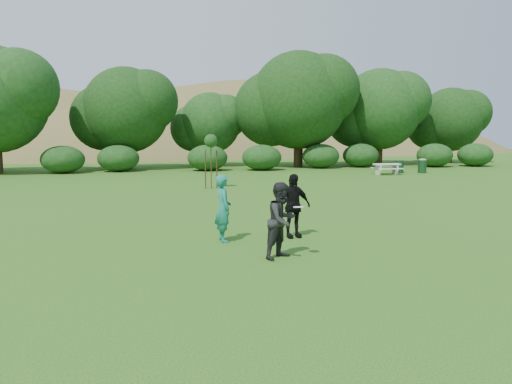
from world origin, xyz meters
TOP-DOWN VIEW (x-y plane):
  - ground at (0.00, 0.00)m, footprint 120.00×120.00m
  - player_teal at (-1.39, 1.15)m, footprint 0.50×0.70m
  - player_grey at (-0.37, -0.95)m, footprint 1.11×1.05m
  - player_black at (0.61, 1.19)m, footprint 1.10×0.53m
  - trash_can_near at (15.13, 20.42)m, footprint 0.60×0.60m
  - frisbee at (-0.01, -1.12)m, footprint 0.27×0.27m
  - sapling at (0.32, 13.88)m, footprint 0.70×0.70m
  - picnic_table at (13.56, 19.37)m, footprint 1.80×1.48m
  - trash_can_lidded at (16.66, 19.88)m, footprint 0.60×0.60m
  - hillside at (-0.56, 68.45)m, footprint 150.00×72.00m
  - tree_row at (3.23, 28.68)m, footprint 53.92×10.38m

SIDE VIEW (x-z plane):
  - hillside at x=-0.56m, z-range -37.97..14.03m
  - ground at x=0.00m, z-range 0.00..0.00m
  - trash_can_near at x=15.13m, z-range 0.00..0.90m
  - picnic_table at x=13.56m, z-range 0.14..0.90m
  - trash_can_lidded at x=16.66m, z-range 0.02..1.07m
  - player_grey at x=-0.37m, z-range 0.00..1.81m
  - player_black at x=0.61m, z-range 0.00..1.81m
  - player_teal at x=-1.39m, z-range 0.00..1.82m
  - frisbee at x=-0.01m, z-range 1.21..1.26m
  - sapling at x=0.32m, z-range 0.99..3.84m
  - tree_row at x=3.23m, z-range 0.06..9.69m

